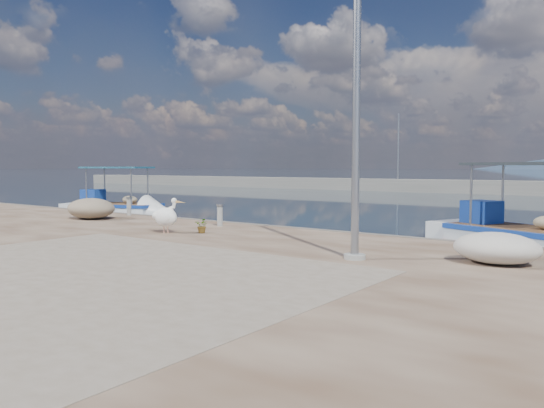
{
  "coord_description": "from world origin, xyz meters",
  "views": [
    {
      "loc": [
        9.2,
        -8.4,
        2.37
      ],
      "look_at": [
        0.0,
        3.8,
        1.3
      ],
      "focal_mm": 35.0,
      "sensor_mm": 36.0,
      "label": 1
    }
  ],
  "objects_px": {
    "boat_left": "(117,210)",
    "pelican": "(166,216)",
    "lamp_post": "(357,95)",
    "bollard_near": "(220,214)",
    "boat_right": "(523,240)"
  },
  "relations": [
    {
      "from": "lamp_post",
      "to": "bollard_near",
      "type": "distance_m",
      "value": 7.47
    },
    {
      "from": "boat_left",
      "to": "pelican",
      "type": "distance_m",
      "value": 12.22
    },
    {
      "from": "lamp_post",
      "to": "bollard_near",
      "type": "xyz_separation_m",
      "value": [
        -6.28,
        2.78,
        -2.92
      ]
    },
    {
      "from": "boat_left",
      "to": "boat_right",
      "type": "relative_size",
      "value": 0.95
    },
    {
      "from": "boat_right",
      "to": "lamp_post",
      "type": "relative_size",
      "value": 0.91
    },
    {
      "from": "boat_right",
      "to": "pelican",
      "type": "relative_size",
      "value": 6.05
    },
    {
      "from": "boat_left",
      "to": "lamp_post",
      "type": "distance_m",
      "value": 18.45
    },
    {
      "from": "lamp_post",
      "to": "boat_left",
      "type": "bearing_deg",
      "value": 158.26
    },
    {
      "from": "pelican",
      "to": "lamp_post",
      "type": "bearing_deg",
      "value": -23.09
    },
    {
      "from": "boat_left",
      "to": "lamp_post",
      "type": "relative_size",
      "value": 0.87
    },
    {
      "from": "boat_right",
      "to": "pelican",
      "type": "bearing_deg",
      "value": -118.06
    },
    {
      "from": "boat_left",
      "to": "pelican",
      "type": "height_order",
      "value": "boat_left"
    },
    {
      "from": "pelican",
      "to": "lamp_post",
      "type": "height_order",
      "value": "lamp_post"
    },
    {
      "from": "boat_left",
      "to": "bollard_near",
      "type": "height_order",
      "value": "boat_left"
    },
    {
      "from": "pelican",
      "to": "bollard_near",
      "type": "height_order",
      "value": "pelican"
    }
  ]
}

